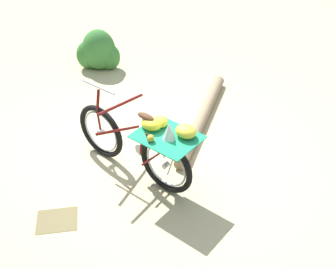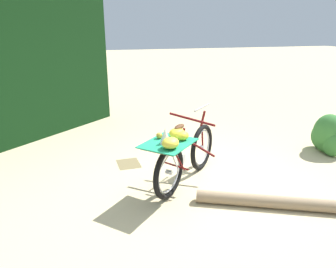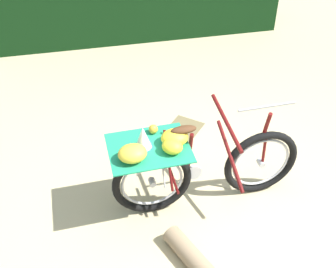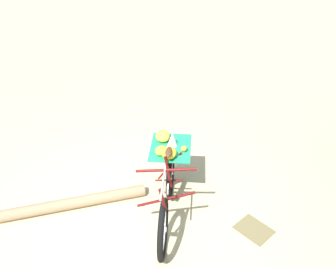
{
  "view_description": "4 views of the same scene",
  "coord_description": "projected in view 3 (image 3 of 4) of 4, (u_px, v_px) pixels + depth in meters",
  "views": [
    {
      "loc": [
        -0.34,
        -4.31,
        3.5
      ],
      "look_at": [
        0.24,
        -0.58,
        0.76
      ],
      "focal_mm": 45.9,
      "sensor_mm": 36.0,
      "label": 1
    },
    {
      "loc": [
        3.8,
        -1.79,
        2.15
      ],
      "look_at": [
        0.21,
        -0.65,
        0.89
      ],
      "focal_mm": 33.99,
      "sensor_mm": 36.0,
      "label": 2
    },
    {
      "loc": [
        2.53,
        0.78,
        3.09
      ],
      "look_at": [
        0.12,
        -0.52,
        0.9
      ],
      "focal_mm": 45.71,
      "sensor_mm": 36.0,
      "label": 3
    },
    {
      "loc": [
        -2.65,
        2.02,
        3.48
      ],
      "look_at": [
        0.35,
        -0.72,
        0.9
      ],
      "focal_mm": 38.06,
      "sensor_mm": 36.0,
      "label": 4
    }
  ],
  "objects": [
    {
      "name": "ground_plane",
      "position": [
        223.0,
        219.0,
        3.96
      ],
      "size": [
        60.0,
        60.0,
        0.0
      ],
      "primitive_type": "plane",
      "color": "#C6B284"
    },
    {
      "name": "bicycle",
      "position": [
        196.0,
        165.0,
        3.82
      ],
      "size": [
        1.43,
        1.51,
        1.03
      ],
      "rotation": [
        0.0,
        0.0,
        2.31
      ],
      "color": "black",
      "rests_on": "ground_plane"
    },
    {
      "name": "leaf_litter_patch",
      "position": [
        183.0,
        129.0,
        5.03
      ],
      "size": [
        0.44,
        0.36,
        0.01
      ],
      "primitive_type": "cube",
      "color": "olive",
      "rests_on": "ground_plane"
    }
  ]
}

